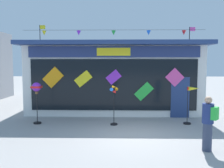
# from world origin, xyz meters

# --- Properties ---
(ground_plane) EXTENTS (80.00, 80.00, 0.00)m
(ground_plane) POSITION_xyz_m (0.00, 0.00, 0.00)
(ground_plane) COLOR #9E9B99
(kite_shop_building) EXTENTS (9.47, 5.02, 4.86)m
(kite_shop_building) POSITION_xyz_m (-0.80, 5.23, 1.90)
(kite_shop_building) COLOR silver
(kite_shop_building) RESTS_ON ground_plane
(wind_spinner_far_left) EXTENTS (0.41, 0.41, 1.83)m
(wind_spinner_far_left) POSITION_xyz_m (-4.17, 1.74, 1.49)
(wind_spinner_far_left) COLOR black
(wind_spinner_far_left) RESTS_ON ground_plane
(wind_spinner_left) EXTENTS (0.35, 0.31, 1.74)m
(wind_spinner_left) POSITION_xyz_m (-0.77, 1.57, 1.09)
(wind_spinner_left) COLOR black
(wind_spinner_left) RESTS_ON ground_plane
(wind_spinner_center_left) EXTENTS (0.71, 0.33, 1.66)m
(wind_spinner_center_left) POSITION_xyz_m (2.64, 1.81, 1.13)
(wind_spinner_center_left) COLOR black
(wind_spinner_center_left) RESTS_ON ground_plane
(person_near_camera) EXTENTS (0.47, 0.45, 1.68)m
(person_near_camera) POSITION_xyz_m (2.14, -1.47, 0.89)
(person_near_camera) COLOR #333D56
(person_near_camera) RESTS_ON ground_plane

